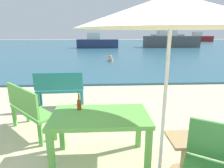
# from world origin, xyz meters

# --- Properties ---
(sea_water) EXTENTS (120.00, 50.00, 0.08)m
(sea_water) POSITION_xyz_m (0.00, 30.00, 0.04)
(sea_water) COLOR #2D6075
(sea_water) RESTS_ON ground_plane
(picnic_table_green) EXTENTS (1.40, 0.80, 0.76)m
(picnic_table_green) POSITION_xyz_m (-0.59, 0.71, 0.65)
(picnic_table_green) COLOR #60B24C
(picnic_table_green) RESTS_ON ground_plane
(beer_bottle_amber) EXTENTS (0.07, 0.07, 0.26)m
(beer_bottle_amber) POSITION_xyz_m (-0.91, 0.91, 0.85)
(beer_bottle_amber) COLOR brown
(beer_bottle_amber) RESTS_ON picnic_table_green
(patio_umbrella) EXTENTS (2.10, 2.10, 2.30)m
(patio_umbrella) POSITION_xyz_m (0.20, 0.31, 2.12)
(patio_umbrella) COLOR silver
(patio_umbrella) RESTS_ON ground_plane
(side_table_wood) EXTENTS (0.44, 0.44, 0.54)m
(side_table_wood) POSITION_xyz_m (0.54, 0.38, 0.35)
(side_table_wood) COLOR tan
(side_table_wood) RESTS_ON ground_plane
(bench_teal_center) EXTENTS (1.21, 0.41, 0.95)m
(bench_teal_center) POSITION_xyz_m (-1.65, 2.91, 0.54)
(bench_teal_center) COLOR #237275
(bench_teal_center) RESTS_ON ground_plane
(bench_green_right) EXTENTS (1.10, 1.11, 0.95)m
(bench_green_right) POSITION_xyz_m (-1.96, 1.60, 0.54)
(bench_green_right) COLOR #60B24C
(bench_green_right) RESTS_ON ground_plane
(swimmer_person) EXTENTS (0.34, 0.34, 0.41)m
(swimmer_person) POSITION_xyz_m (0.02, 10.74, 0.24)
(swimmer_person) COLOR tan
(swimmer_person) RESTS_ON sea_water
(boat_fishing_trawler) EXTENTS (5.87, 1.60, 2.13)m
(boat_fishing_trawler) POSITION_xyz_m (21.11, 40.68, 0.85)
(boat_fishing_trawler) COLOR maroon
(boat_fishing_trawler) RESTS_ON sea_water
(boat_tanker) EXTENTS (7.11, 1.94, 2.59)m
(boat_tanker) POSITION_xyz_m (8.56, 23.56, 1.01)
(boat_tanker) COLOR #4C4C4C
(boat_tanker) RESTS_ON sea_water
(boat_barge) EXTENTS (5.15, 1.41, 1.87)m
(boat_barge) POSITION_xyz_m (-1.12, 22.90, 0.75)
(boat_barge) COLOR navy
(boat_barge) RESTS_ON sea_water
(boat_sailboat) EXTENTS (7.54, 2.06, 2.74)m
(boat_sailboat) POSITION_xyz_m (15.08, 44.32, 1.07)
(boat_sailboat) COLOR gray
(boat_sailboat) RESTS_ON sea_water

